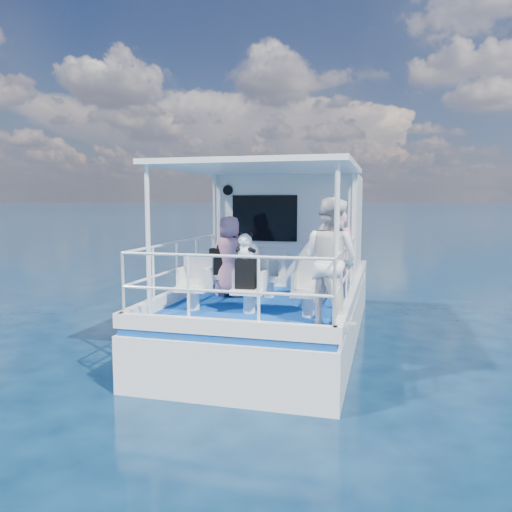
{
  "coord_description": "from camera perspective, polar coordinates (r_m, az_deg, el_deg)",
  "views": [
    {
      "loc": [
        1.98,
        -8.24,
        2.58
      ],
      "look_at": [
        -0.08,
        -0.4,
        1.69
      ],
      "focal_mm": 35.0,
      "sensor_mm": 36.0,
      "label": 1
    }
  ],
  "objects": [
    {
      "name": "ground",
      "position": [
        8.86,
        1.17,
        -10.66
      ],
      "size": [
        2000.0,
        2000.0,
        0.0
      ],
      "primitive_type": "plane",
      "color": "#071B35",
      "rests_on": "ground"
    },
    {
      "name": "hull",
      "position": [
        9.8,
        2.56,
        -9.0
      ],
      "size": [
        3.0,
        7.0,
        1.6
      ],
      "primitive_type": "cube",
      "color": "white",
      "rests_on": "ground"
    },
    {
      "name": "deck",
      "position": [
        9.61,
        2.59,
        -4.11
      ],
      "size": [
        2.9,
        6.9,
        0.1
      ],
      "primitive_type": "cube",
      "color": "navy",
      "rests_on": "hull"
    },
    {
      "name": "cabin",
      "position": [
        10.74,
        4.08,
        3.16
      ],
      "size": [
        2.85,
        2.0,
        2.2
      ],
      "primitive_type": "cube",
      "color": "white",
      "rests_on": "deck"
    },
    {
      "name": "canopy",
      "position": [
        8.3,
        0.89,
        10.14
      ],
      "size": [
        3.0,
        3.2,
        0.08
      ],
      "primitive_type": "cube",
      "color": "white",
      "rests_on": "cabin"
    },
    {
      "name": "canopy_posts",
      "position": [
        8.25,
        0.8,
        2.24
      ],
      "size": [
        2.77,
        2.97,
        2.2
      ],
      "color": "white",
      "rests_on": "deck"
    },
    {
      "name": "railings",
      "position": [
        8.01,
        0.23,
        -2.21
      ],
      "size": [
        2.84,
        3.59,
        1.0
      ],
      "primitive_type": null,
      "color": "white",
      "rests_on": "deck"
    },
    {
      "name": "seat_port_fwd",
      "position": [
        9.04,
        -4.07,
        -3.23
      ],
      "size": [
        0.48,
        0.46,
        0.38
      ],
      "primitive_type": "cube",
      "color": "silver",
      "rests_on": "deck"
    },
    {
      "name": "seat_center_fwd",
      "position": [
        8.8,
        1.5,
        -3.48
      ],
      "size": [
        0.48,
        0.46,
        0.38
      ],
      "primitive_type": "cube",
      "color": "silver",
      "rests_on": "deck"
    },
    {
      "name": "seat_stbd_fwd",
      "position": [
        8.64,
        7.33,
        -3.71
      ],
      "size": [
        0.48,
        0.46,
        0.38
      ],
      "primitive_type": "cube",
      "color": "silver",
      "rests_on": "deck"
    },
    {
      "name": "seat_port_aft",
      "position": [
        7.84,
        -7.14,
        -4.73
      ],
      "size": [
        0.48,
        0.46,
        0.38
      ],
      "primitive_type": "cube",
      "color": "silver",
      "rests_on": "deck"
    },
    {
      "name": "seat_center_aft",
      "position": [
        7.56,
        -0.77,
        -5.1
      ],
      "size": [
        0.48,
        0.46,
        0.38
      ],
      "primitive_type": "cube",
      "color": "silver",
      "rests_on": "deck"
    },
    {
      "name": "seat_stbd_aft",
      "position": [
        7.38,
        6.01,
        -5.42
      ],
      "size": [
        0.48,
        0.46,
        0.38
      ],
      "primitive_type": "cube",
      "color": "silver",
      "rests_on": "deck"
    },
    {
      "name": "passenger_port_fwd",
      "position": [
        8.83,
        -3.05,
        -0.02
      ],
      "size": [
        0.57,
        0.43,
        1.43
      ],
      "primitive_type": "imported",
      "rotation": [
        0.0,
        0.0,
        3.05
      ],
      "color": "#BF7C94",
      "rests_on": "deck"
    },
    {
      "name": "passenger_stbd_fwd",
      "position": [
        9.07,
        9.53,
        0.35
      ],
      "size": [
        0.62,
        0.47,
        1.52
      ],
      "primitive_type": "imported",
      "rotation": [
        0.0,
        0.0,
        2.94
      ],
      "color": "pink",
      "rests_on": "deck"
    },
    {
      "name": "passenger_stbd_aft",
      "position": [
        6.87,
        8.5,
        -0.6
      ],
      "size": [
        1.06,
        0.98,
        1.73
      ],
      "primitive_type": "imported",
      "rotation": [
        0.0,
        0.0,
        2.64
      ],
      "color": "white",
      "rests_on": "deck"
    },
    {
      "name": "backpack_port",
      "position": [
        8.91,
        -4.08,
        -0.62
      ],
      "size": [
        0.36,
        0.2,
        0.47
      ],
      "primitive_type": "cube",
      "color": "black",
      "rests_on": "seat_port_fwd"
    },
    {
      "name": "backpack_center",
      "position": [
        7.45,
        -1.18,
        -2.05
      ],
      "size": [
        0.3,
        0.17,
        0.45
      ],
      "primitive_type": "cube",
      "color": "black",
      "rests_on": "seat_center_aft"
    },
    {
      "name": "compact_camera",
      "position": [
        8.88,
        -4.13,
        1.07
      ],
      "size": [
        0.1,
        0.06,
        0.06
      ],
      "primitive_type": "cube",
      "color": "black",
      "rests_on": "backpack_port"
    },
    {
      "name": "panda",
      "position": [
        7.4,
        -1.21,
        1.18
      ],
      "size": [
        0.26,
        0.21,
        0.4
      ],
      "primitive_type": null,
      "color": "white",
      "rests_on": "backpack_center"
    }
  ]
}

